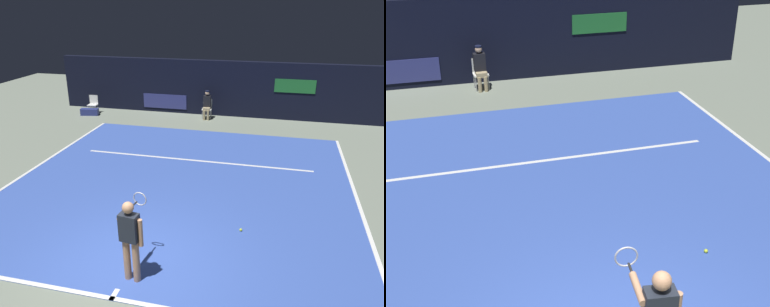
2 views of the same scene
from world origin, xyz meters
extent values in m
plane|color=gray|center=(0.00, 4.01, 0.00)|extent=(31.77, 31.77, 0.00)
cube|color=#3856B2|center=(0.00, 4.01, 0.01)|extent=(10.10, 10.01, 0.01)
cube|color=white|center=(0.00, -0.95, 0.01)|extent=(10.10, 0.10, 0.01)
cube|color=white|center=(5.00, 4.01, 0.01)|extent=(0.10, 10.01, 0.01)
cube|color=white|center=(-5.00, 4.01, 0.01)|extent=(0.10, 10.01, 0.01)
cube|color=white|center=(0.00, 5.76, 0.01)|extent=(7.88, 0.10, 0.01)
cube|color=white|center=(0.00, -0.85, 0.01)|extent=(0.10, 0.30, 0.01)
cube|color=black|center=(0.00, 11.65, 1.30)|extent=(16.37, 0.30, 2.60)
cube|color=navy|center=(-2.86, 11.49, 0.55)|extent=(2.20, 0.04, 0.70)
cube|color=#1E6B2D|center=(3.27, 11.49, 1.60)|extent=(1.80, 0.04, 0.60)
cylinder|color=tan|center=(0.27, -0.37, 0.46)|extent=(0.14, 0.14, 0.92)
cylinder|color=tan|center=(0.08, -0.35, 0.46)|extent=(0.14, 0.14, 0.92)
cube|color=#1E232D|center=(0.18, -0.36, 1.20)|extent=(0.39, 0.26, 0.56)
sphere|color=tan|center=(0.18, -0.36, 1.62)|extent=(0.22, 0.22, 0.22)
cylinder|color=tan|center=(0.01, -0.12, 1.35)|extent=(0.15, 0.51, 0.09)
cylinder|color=tan|center=(0.40, -0.37, 1.12)|extent=(0.09, 0.09, 0.56)
cylinder|color=black|center=(0.04, 0.18, 1.35)|extent=(0.07, 0.30, 0.03)
torus|color=#B2B2B7|center=(0.08, 0.46, 1.35)|extent=(0.30, 0.06, 0.30)
cube|color=white|center=(-0.62, 10.87, 0.46)|extent=(0.46, 0.43, 0.04)
cube|color=white|center=(-0.63, 11.07, 0.69)|extent=(0.42, 0.05, 0.42)
cylinder|color=#B2B2B7|center=(-0.80, 10.69, 0.23)|extent=(0.03, 0.03, 0.46)
cylinder|color=#B2B2B7|center=(-0.42, 10.71, 0.23)|extent=(0.03, 0.03, 0.46)
cylinder|color=#B2B2B7|center=(-0.82, 11.03, 0.23)|extent=(0.03, 0.03, 0.46)
cylinder|color=#B2B2B7|center=(-0.44, 11.05, 0.23)|extent=(0.03, 0.03, 0.46)
cube|color=tan|center=(-0.61, 10.79, 0.50)|extent=(0.34, 0.42, 0.14)
cylinder|color=tan|center=(-0.69, 10.60, 0.23)|extent=(0.11, 0.11, 0.46)
cylinder|color=tan|center=(-0.51, 10.61, 0.23)|extent=(0.11, 0.11, 0.46)
cube|color=black|center=(-0.62, 10.91, 0.83)|extent=(0.35, 0.24, 0.52)
sphere|color=#DBAD89|center=(-0.62, 10.91, 1.21)|extent=(0.20, 0.20, 0.20)
cylinder|color=#141933|center=(-0.62, 10.91, 1.30)|extent=(0.19, 0.19, 0.04)
cube|color=white|center=(-6.23, 10.40, 0.44)|extent=(0.48, 0.44, 0.04)
cube|color=white|center=(-6.25, 10.60, 0.67)|extent=(0.42, 0.07, 0.42)
cylinder|color=#B2B2B7|center=(-6.40, 10.21, 0.22)|extent=(0.03, 0.03, 0.44)
cylinder|color=#B2B2B7|center=(-6.03, 10.25, 0.22)|extent=(0.03, 0.03, 0.44)
cylinder|color=#B2B2B7|center=(-6.43, 10.55, 0.22)|extent=(0.03, 0.03, 0.44)
cylinder|color=#B2B2B7|center=(-6.06, 10.59, 0.22)|extent=(0.03, 0.03, 0.44)
sphere|color=#CCE033|center=(2.05, 1.81, 0.05)|extent=(0.07, 0.07, 0.07)
cube|color=navy|center=(-6.28, 10.13, 0.16)|extent=(0.89, 0.49, 0.32)
camera|label=1|loc=(2.70, -5.86, 5.06)|focal=35.10mm
camera|label=2|loc=(-1.91, -4.42, 5.43)|focal=49.38mm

